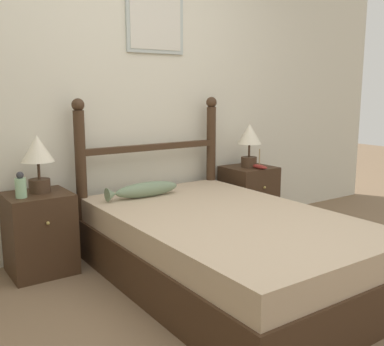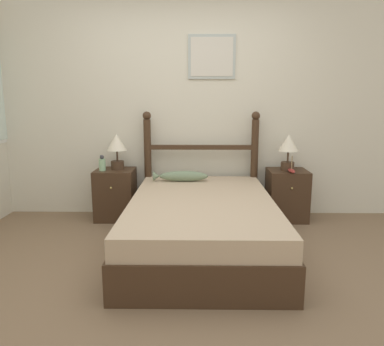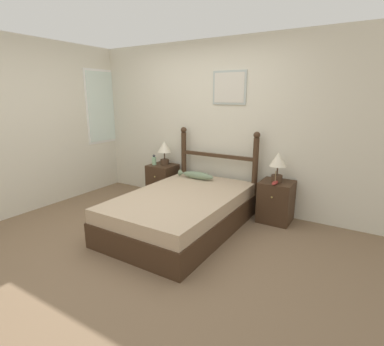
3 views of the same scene
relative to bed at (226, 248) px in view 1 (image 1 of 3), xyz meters
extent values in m
plane|color=#7A6047|center=(-0.22, -0.58, -0.24)|extent=(16.00, 16.00, 0.00)
cube|color=beige|center=(-0.22, 1.15, 1.04)|extent=(6.40, 0.06, 2.55)
cube|color=#ADB7B2|center=(0.12, 1.11, 1.60)|extent=(0.54, 0.02, 0.49)
cube|color=beige|center=(0.12, 1.10, 1.60)|extent=(0.48, 0.01, 0.43)
cube|color=#3D2819|center=(0.00, 0.00, -0.08)|extent=(1.32, 2.08, 0.30)
cube|color=tan|center=(0.00, 0.00, 0.15)|extent=(1.28, 2.04, 0.17)
cylinder|color=#3D2819|center=(-0.62, 1.00, 0.33)|extent=(0.08, 0.08, 1.14)
sphere|color=#3D2819|center=(-0.62, 1.00, 0.95)|extent=(0.10, 0.10, 0.10)
cylinder|color=#3D2819|center=(0.62, 1.00, 0.33)|extent=(0.08, 0.08, 1.14)
sphere|color=#3D2819|center=(0.62, 1.00, 0.95)|extent=(0.10, 0.10, 0.10)
cube|color=#3D2819|center=(0.00, 1.00, 0.59)|extent=(1.24, 0.06, 0.05)
cube|color=#3D2819|center=(-0.99, 0.89, 0.05)|extent=(0.44, 0.41, 0.58)
sphere|color=tan|center=(-0.99, 0.67, 0.18)|extent=(0.02, 0.02, 0.02)
cube|color=#3D2819|center=(0.99, 0.89, 0.05)|extent=(0.44, 0.41, 0.58)
sphere|color=tan|center=(0.99, 0.67, 0.18)|extent=(0.02, 0.02, 0.02)
cylinder|color=#422D1E|center=(-0.96, 0.91, 0.39)|extent=(0.15, 0.15, 0.09)
cylinder|color=#422D1E|center=(-0.96, 0.91, 0.50)|extent=(0.02, 0.02, 0.12)
cone|color=beige|center=(-0.96, 0.91, 0.65)|extent=(0.23, 0.23, 0.19)
cylinder|color=#422D1E|center=(0.98, 0.88, 0.39)|extent=(0.15, 0.15, 0.09)
cylinder|color=#422D1E|center=(0.98, 0.88, 0.50)|extent=(0.02, 0.02, 0.12)
cone|color=beige|center=(0.98, 0.88, 0.65)|extent=(0.23, 0.23, 0.19)
cylinder|color=#99C699|center=(-1.11, 0.82, 0.41)|extent=(0.07, 0.07, 0.13)
sphere|color=#333338|center=(-1.11, 0.82, 0.50)|extent=(0.05, 0.05, 0.05)
ellipsoid|color=maroon|center=(0.99, 0.75, 0.36)|extent=(0.07, 0.21, 0.04)
cylinder|color=#997F56|center=(0.99, 0.75, 0.45)|extent=(0.01, 0.01, 0.15)
ellipsoid|color=gray|center=(-0.19, 0.74, 0.30)|extent=(0.53, 0.11, 0.12)
cone|color=gray|center=(-0.49, 0.74, 0.30)|extent=(0.07, 0.10, 0.10)
camera|label=1|loc=(-1.83, -2.25, 1.05)|focal=42.00mm
camera|label=2|loc=(-0.04, -3.29, 1.13)|focal=35.00mm
camera|label=3|loc=(2.05, -3.09, 1.48)|focal=28.00mm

